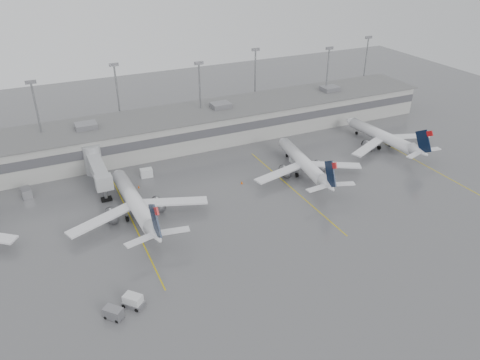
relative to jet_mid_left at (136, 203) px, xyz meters
name	(u,v)px	position (x,y,z in m)	size (l,w,h in m)	color
ground	(275,275)	(16.19, -26.98, -3.16)	(260.00, 260.00, 0.00)	#515154
terminal	(168,131)	(16.19, 31.00, 1.01)	(152.00, 17.00, 9.45)	#A1A09C
light_masts	(159,95)	(16.19, 36.77, 8.87)	(142.40, 8.00, 20.60)	gray
jet_bridge_right	(96,165)	(-4.31, 18.74, 0.71)	(4.00, 17.20, 7.00)	#989A9D
stand_markings	(219,206)	(16.19, -2.98, -3.15)	(105.25, 40.00, 0.01)	#C4AE0B
jet_mid_left	(136,203)	(0.00, 0.00, 0.00)	(28.00, 31.42, 10.16)	white
jet_mid_right	(305,163)	(39.54, 1.55, -0.20)	(26.06, 29.37, 9.52)	white
jet_far_right	(385,137)	(66.58, 6.10, -0.23)	(25.86, 29.10, 9.42)	white
baggage_tug	(133,302)	(-6.66, -24.27, -2.37)	(3.55, 3.62, 2.03)	silver
baggage_cart	(113,313)	(-9.86, -25.47, -2.24)	(3.03, 3.09, 1.77)	slate
gse_uld_b	(146,173)	(6.18, 16.06, -2.20)	(2.71, 1.81, 1.92)	silver
gse_uld_c	(295,159)	(41.10, 8.47, -2.37)	(2.23, 1.48, 1.58)	silver
gse_loader	(26,193)	(-19.36, 17.91, -2.21)	(1.90, 3.04, 1.90)	slate
cone_b	(139,187)	(3.16, 11.57, -2.85)	(0.39, 0.39, 0.62)	#E65804
cone_c	(242,182)	(24.57, 3.68, -2.79)	(0.46, 0.46, 0.74)	#E65804
cone_d	(375,147)	(64.18, 6.56, -2.80)	(0.45, 0.45, 0.72)	#E65804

